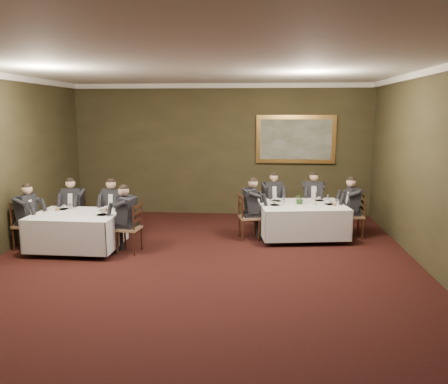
# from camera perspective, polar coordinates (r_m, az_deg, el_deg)

# --- Properties ---
(ground) EXTENTS (10.00, 10.00, 0.00)m
(ground) POSITION_cam_1_polar(r_m,az_deg,el_deg) (7.35, -3.85, -11.64)
(ground) COLOR black
(ground) RESTS_ON ground
(ceiling) EXTENTS (8.00, 10.00, 0.10)m
(ceiling) POSITION_cam_1_polar(r_m,az_deg,el_deg) (6.86, -4.21, 16.61)
(ceiling) COLOR silver
(ceiling) RESTS_ON back_wall
(back_wall) EXTENTS (8.00, 0.10, 3.50)m
(back_wall) POSITION_cam_1_polar(r_m,az_deg,el_deg) (11.82, -0.35, 5.49)
(back_wall) COLOR #312C18
(back_wall) RESTS_ON ground
(front_wall) EXTENTS (8.00, 0.10, 3.50)m
(front_wall) POSITION_cam_1_polar(r_m,az_deg,el_deg) (2.25, -24.46, -16.86)
(front_wall) COLOR #312C18
(front_wall) RESTS_ON ground
(crown_molding) EXTENTS (8.00, 10.00, 0.12)m
(crown_molding) POSITION_cam_1_polar(r_m,az_deg,el_deg) (6.85, -4.21, 16.11)
(crown_molding) COLOR white
(crown_molding) RESTS_ON back_wall
(table_main) EXTENTS (2.04, 1.66, 0.67)m
(table_main) POSITION_cam_1_polar(r_m,az_deg,el_deg) (9.82, 10.07, -3.37)
(table_main) COLOR black
(table_main) RESTS_ON ground
(table_second) EXTENTS (1.74, 1.34, 0.67)m
(table_second) POSITION_cam_1_polar(r_m,az_deg,el_deg) (9.27, -18.63, -4.57)
(table_second) COLOR black
(table_second) RESTS_ON ground
(chair_main_backleft) EXTENTS (0.55, 0.54, 1.00)m
(chair_main_backleft) POSITION_cam_1_polar(r_m,az_deg,el_deg) (10.66, 6.23, -3.09)
(chair_main_backleft) COLOR olive
(chair_main_backleft) RESTS_ON ground
(diner_main_backleft) EXTENTS (0.54, 0.59, 1.35)m
(diner_main_backleft) POSITION_cam_1_polar(r_m,az_deg,el_deg) (10.60, 6.28, -1.90)
(diner_main_backleft) COLOR black
(diner_main_backleft) RESTS_ON chair_main_backleft
(chair_main_backright) EXTENTS (0.47, 0.45, 1.00)m
(chair_main_backright) POSITION_cam_1_polar(r_m,az_deg,el_deg) (10.87, 11.45, -2.97)
(chair_main_backright) COLOR olive
(chair_main_backright) RESTS_ON ground
(diner_main_backright) EXTENTS (0.44, 0.51, 1.35)m
(diner_main_backright) POSITION_cam_1_polar(r_m,az_deg,el_deg) (10.81, 11.50, -1.81)
(diner_main_backright) COLOR black
(diner_main_backright) RESTS_ON chair_main_backright
(chair_main_endleft) EXTENTS (0.51, 0.53, 1.00)m
(chair_main_endleft) POSITION_cam_1_polar(r_m,az_deg,el_deg) (9.65, 3.22, -4.47)
(chair_main_endleft) COLOR olive
(chair_main_endleft) RESTS_ON ground
(diner_main_endleft) EXTENTS (0.56, 0.50, 1.35)m
(diner_main_endleft) POSITION_cam_1_polar(r_m,az_deg,el_deg) (9.60, 3.30, -3.15)
(diner_main_endleft) COLOR black
(diner_main_endleft) RESTS_ON chair_main_endleft
(chair_main_endright) EXTENTS (0.44, 0.46, 1.00)m
(chair_main_endright) POSITION_cam_1_polar(r_m,az_deg,el_deg) (10.19, 16.51, -4.09)
(chair_main_endright) COLOR olive
(chair_main_endright) RESTS_ON ground
(diner_main_endright) EXTENTS (0.50, 0.44, 1.35)m
(diner_main_endright) POSITION_cam_1_polar(r_m,az_deg,el_deg) (10.14, 16.51, -2.84)
(diner_main_endright) COLOR black
(diner_main_endright) RESTS_ON chair_main_endright
(chair_sec_backleft) EXTENTS (0.44, 0.42, 1.00)m
(chair_sec_backleft) POSITION_cam_1_polar(r_m,az_deg,el_deg) (10.27, -18.90, -4.11)
(chair_sec_backleft) COLOR olive
(chair_sec_backleft) RESTS_ON ground
(diner_sec_backleft) EXTENTS (0.42, 0.48, 1.35)m
(diner_sec_backleft) POSITION_cam_1_polar(r_m,az_deg,el_deg) (10.21, -19.00, -2.88)
(diner_sec_backleft) COLOR black
(diner_sec_backleft) RESTS_ON chair_sec_backleft
(chair_sec_backright) EXTENTS (0.49, 0.47, 1.00)m
(chair_sec_backright) POSITION_cam_1_polar(r_m,az_deg,el_deg) (9.93, -14.06, -4.35)
(chair_sec_backright) COLOR olive
(chair_sec_backright) RESTS_ON ground
(diner_sec_backright) EXTENTS (0.45, 0.52, 1.35)m
(diner_sec_backright) POSITION_cam_1_polar(r_m,az_deg,el_deg) (9.86, -14.15, -3.08)
(diner_sec_backright) COLOR black
(diner_sec_backright) RESTS_ON chair_sec_backright
(chair_sec_endright) EXTENTS (0.47, 0.49, 1.00)m
(chair_sec_endright) POSITION_cam_1_polar(r_m,az_deg,el_deg) (8.93, -12.20, -5.92)
(chair_sec_endright) COLOR olive
(chair_sec_endright) RESTS_ON ground
(diner_sec_endright) EXTENTS (0.53, 0.46, 1.35)m
(diner_sec_endright) POSITION_cam_1_polar(r_m,az_deg,el_deg) (8.87, -12.32, -4.50)
(diner_sec_endright) COLOR black
(diner_sec_endright) RESTS_ON chair_sec_endright
(chair_sec_endleft) EXTENTS (0.48, 0.50, 1.00)m
(chair_sec_endleft) POSITION_cam_1_polar(r_m,az_deg,el_deg) (9.81, -24.36, -5.15)
(chair_sec_endleft) COLOR olive
(chair_sec_endleft) RESTS_ON ground
(diner_sec_endleft) EXTENTS (0.53, 0.47, 1.35)m
(diner_sec_endleft) POSITION_cam_1_polar(r_m,az_deg,el_deg) (9.75, -24.40, -3.86)
(diner_sec_endleft) COLOR black
(diner_sec_endleft) RESTS_ON chair_sec_endleft
(centerpiece) EXTENTS (0.29, 0.26, 0.27)m
(centerpiece) POSITION_cam_1_polar(r_m,az_deg,el_deg) (9.73, 9.90, -0.77)
(centerpiece) COLOR #2D5926
(centerpiece) RESTS_ON table_main
(candlestick) EXTENTS (0.06, 0.06, 0.41)m
(candlestick) POSITION_cam_1_polar(r_m,az_deg,el_deg) (9.72, 11.90, -0.76)
(candlestick) COLOR #B67D37
(candlestick) RESTS_ON table_main
(place_setting_table_main) EXTENTS (0.33, 0.31, 0.14)m
(place_setting_table_main) POSITION_cam_1_polar(r_m,az_deg,el_deg) (10.04, 7.13, -0.96)
(place_setting_table_main) COLOR white
(place_setting_table_main) RESTS_ON table_main
(place_setting_table_second) EXTENTS (0.33, 0.31, 0.14)m
(place_setting_table_second) POSITION_cam_1_polar(r_m,az_deg,el_deg) (9.71, -20.00, -1.90)
(place_setting_table_second) COLOR white
(place_setting_table_second) RESTS_ON table_second
(painting) EXTENTS (2.08, 0.09, 1.26)m
(painting) POSITION_cam_1_polar(r_m,az_deg,el_deg) (11.73, 9.35, 6.80)
(painting) COLOR gold
(painting) RESTS_ON back_wall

